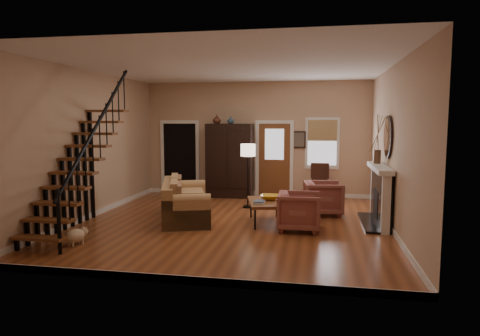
% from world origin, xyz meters
% --- Properties ---
extents(room, '(7.00, 7.33, 3.30)m').
position_xyz_m(room, '(-0.41, 1.76, 1.51)').
color(room, brown).
rests_on(room, ground).
extents(staircase, '(0.94, 2.80, 3.20)m').
position_xyz_m(staircase, '(-2.78, -1.30, 1.60)').
color(staircase, brown).
rests_on(staircase, ground).
extents(fireplace, '(0.33, 1.95, 2.30)m').
position_xyz_m(fireplace, '(3.13, 0.50, 0.74)').
color(fireplace, black).
rests_on(fireplace, ground).
extents(armoire, '(1.30, 0.60, 2.10)m').
position_xyz_m(armoire, '(-0.70, 3.15, 1.05)').
color(armoire, black).
rests_on(armoire, ground).
extents(vase_a, '(0.24, 0.24, 0.25)m').
position_xyz_m(vase_a, '(-1.05, 3.05, 2.22)').
color(vase_a, '#4C2619').
rests_on(vase_a, armoire).
extents(vase_b, '(0.20, 0.20, 0.21)m').
position_xyz_m(vase_b, '(-0.65, 3.05, 2.21)').
color(vase_b, '#334C60').
rests_on(vase_b, armoire).
extents(sofa, '(1.63, 2.44, 0.84)m').
position_xyz_m(sofa, '(-1.09, 0.19, 0.42)').
color(sofa, '#AE804F').
rests_on(sofa, ground).
extents(coffee_table, '(1.00, 1.39, 0.48)m').
position_xyz_m(coffee_table, '(0.72, 0.15, 0.24)').
color(coffee_table, brown).
rests_on(coffee_table, ground).
extents(bowl, '(0.43, 0.43, 0.11)m').
position_xyz_m(bowl, '(0.77, 0.30, 0.54)').
color(bowl, gold).
rests_on(bowl, coffee_table).
extents(books, '(0.23, 0.31, 0.06)m').
position_xyz_m(books, '(0.60, -0.15, 0.51)').
color(books, beige).
rests_on(books, coffee_table).
extents(armchair_left, '(0.86, 0.84, 0.77)m').
position_xyz_m(armchair_left, '(1.44, -0.34, 0.39)').
color(armchair_left, maroon).
rests_on(armchair_left, ground).
extents(armchair_right, '(0.97, 0.95, 0.79)m').
position_xyz_m(armchair_right, '(1.93, 1.19, 0.39)').
color(armchair_right, maroon).
rests_on(armchair_right, ground).
extents(floor_lamp, '(0.40, 0.40, 1.61)m').
position_xyz_m(floor_lamp, '(0.07, 1.70, 0.81)').
color(floor_lamp, black).
rests_on(floor_lamp, ground).
extents(side_chair, '(0.54, 0.54, 1.02)m').
position_xyz_m(side_chair, '(1.85, 2.95, 0.51)').
color(side_chair, '#371C11').
rests_on(side_chair, ground).
extents(dog, '(0.37, 0.47, 0.30)m').
position_xyz_m(dog, '(-2.41, -2.09, 0.15)').
color(dog, beige).
rests_on(dog, ground).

